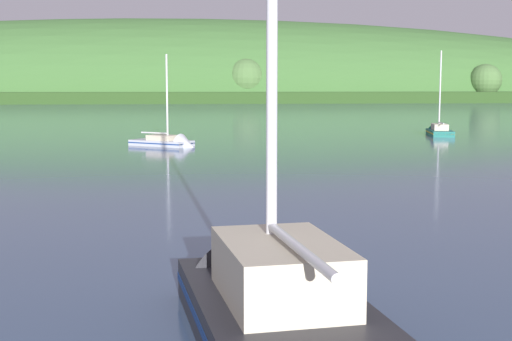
% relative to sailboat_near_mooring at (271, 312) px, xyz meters
% --- Properties ---
extents(far_shoreline_hill, '(475.97, 82.61, 54.38)m').
position_rel_sailboat_near_mooring_xyz_m(far_shoreline_hill, '(4.90, 223.13, -0.21)').
color(far_shoreline_hill, '#27431B').
rests_on(far_shoreline_hill, ground).
extents(sailboat_near_mooring, '(3.88, 8.84, 14.77)m').
position_rel_sailboat_near_mooring_xyz_m(sailboat_near_mooring, '(0.00, 0.00, 0.00)').
color(sailboat_near_mooring, '#232328').
rests_on(sailboat_near_mooring, ground).
extents(sailboat_midwater_white, '(3.55, 6.82, 9.50)m').
position_rel_sailboat_near_mooring_xyz_m(sailboat_midwater_white, '(26.09, 55.02, -0.16)').
color(sailboat_midwater_white, '#0F564C').
rests_on(sailboat_midwater_white, ground).
extents(sailboat_far_left, '(6.08, 5.43, 8.67)m').
position_rel_sailboat_near_mooring_xyz_m(sailboat_far_left, '(-1.60, 44.97, -0.25)').
color(sailboat_far_left, '#ADB2BC').
rests_on(sailboat_far_left, ground).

